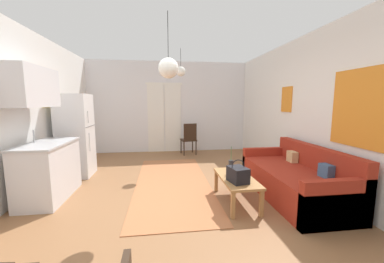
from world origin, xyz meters
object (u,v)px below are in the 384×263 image
(refrigerator, at_px, (76,136))
(pendant_lamp_near, at_px, (168,68))
(bamboo_vase, at_px, (231,167))
(handbag, at_px, (238,174))
(pendant_lamp_far, at_px, (181,71))
(coffee_table, at_px, (236,180))
(accent_chair, at_px, (189,138))
(couch, at_px, (296,180))

(refrigerator, distance_m, pendant_lamp_near, 2.71)
(bamboo_vase, relative_size, handbag, 1.31)
(bamboo_vase, height_order, pendant_lamp_far, pendant_lamp_far)
(coffee_table, distance_m, accent_chair, 3.21)
(accent_chair, height_order, pendant_lamp_near, pendant_lamp_near)
(pendant_lamp_near, bearing_deg, handbag, -15.77)
(couch, height_order, pendant_lamp_far, pendant_lamp_far)
(coffee_table, distance_m, bamboo_vase, 0.24)
(accent_chair, relative_size, pendant_lamp_near, 1.03)
(handbag, bearing_deg, pendant_lamp_far, 104.62)
(pendant_lamp_far, bearing_deg, pendant_lamp_near, -99.43)
(coffee_table, height_order, bamboo_vase, bamboo_vase)
(bamboo_vase, height_order, pendant_lamp_near, pendant_lamp_near)
(coffee_table, xyz_separation_m, handbag, (-0.05, -0.21, 0.16))
(pendant_lamp_near, bearing_deg, coffee_table, -3.27)
(couch, distance_m, pendant_lamp_far, 3.28)
(bamboo_vase, bearing_deg, handbag, -92.81)
(pendant_lamp_near, height_order, pendant_lamp_far, same)
(coffee_table, bearing_deg, refrigerator, 150.02)
(handbag, distance_m, pendant_lamp_far, 2.94)
(bamboo_vase, distance_m, handbag, 0.39)
(refrigerator, xyz_separation_m, pendant_lamp_far, (2.20, 0.46, 1.38))
(bamboo_vase, xyz_separation_m, pendant_lamp_near, (-0.96, -0.12, 1.48))
(coffee_table, bearing_deg, couch, 3.95)
(couch, height_order, refrigerator, refrigerator)
(bamboo_vase, xyz_separation_m, refrigerator, (-2.83, 1.47, 0.33))
(coffee_table, bearing_deg, handbag, -103.79)
(handbag, xyz_separation_m, pendant_lamp_far, (-0.60, 2.32, 1.71))
(refrigerator, height_order, pendant_lamp_far, pendant_lamp_far)
(couch, relative_size, coffee_table, 1.96)
(couch, xyz_separation_m, accent_chair, (-1.37, 3.11, 0.22))
(accent_chair, bearing_deg, coffee_table, 86.12)
(couch, bearing_deg, bamboo_vase, 174.24)
(couch, height_order, bamboo_vase, bamboo_vase)
(accent_chair, bearing_deg, bamboo_vase, 85.86)
(pendant_lamp_far, bearing_deg, accent_chair, 73.49)
(couch, xyz_separation_m, pendant_lamp_near, (-2.03, -0.01, 1.71))
(handbag, height_order, pendant_lamp_far, pendant_lamp_far)
(coffee_table, distance_m, pendant_lamp_far, 2.90)
(handbag, bearing_deg, pendant_lamp_near, 164.23)
(handbag, height_order, refrigerator, refrigerator)
(coffee_table, relative_size, handbag, 3.04)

